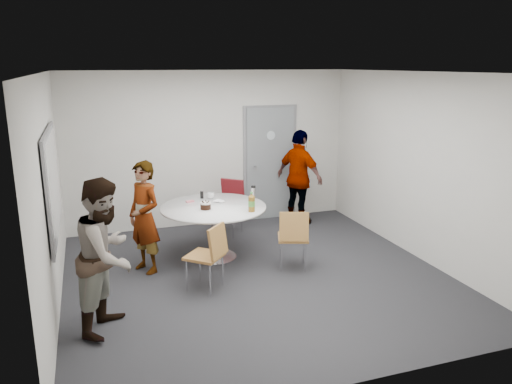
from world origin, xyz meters
name	(u,v)px	position (x,y,z in m)	size (l,w,h in m)	color
floor	(257,276)	(0.00, 0.00, 0.00)	(5.00, 5.00, 0.00)	black
ceiling	(257,72)	(0.00, 0.00, 2.70)	(5.00, 5.00, 0.00)	silver
wall_back	(211,149)	(0.00, 2.50, 1.35)	(5.00, 5.00, 0.00)	silver
wall_left	(49,196)	(-2.50, 0.00, 1.35)	(5.00, 5.00, 0.00)	silver
wall_right	(420,167)	(2.50, 0.00, 1.35)	(5.00, 5.00, 0.00)	silver
wall_front	(355,244)	(0.00, -2.50, 1.35)	(5.00, 5.00, 0.00)	silver
door	(270,164)	(1.10, 2.48, 1.03)	(1.02, 0.17, 2.12)	slate
whiteboard	(53,183)	(-2.46, 0.20, 1.45)	(0.04, 1.90, 1.25)	slate
table	(215,214)	(-0.36, 0.84, 0.68)	(1.53, 1.53, 1.08)	white
chair_near_left	(210,251)	(-0.69, -0.20, 0.53)	(0.60, 0.60, 0.87)	brown
chair_near_right	(293,234)	(0.55, 0.06, 0.53)	(0.53, 0.56, 0.87)	brown
chair_far	(230,201)	(0.17, 1.89, 0.56)	(0.63, 0.63, 0.91)	maroon
person_main	(144,217)	(-1.39, 0.69, 0.78)	(0.57, 0.37, 1.55)	#A5C6EA
person_left	(106,255)	(-1.94, -0.74, 0.84)	(0.81, 0.63, 1.68)	white
person_right	(299,178)	(1.46, 1.95, 0.85)	(0.99, 0.41, 1.69)	black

